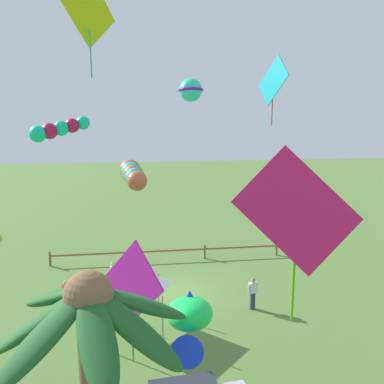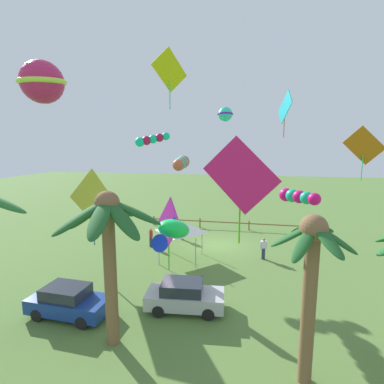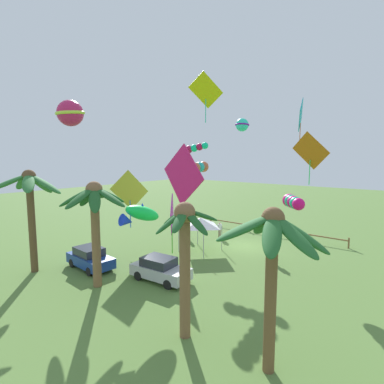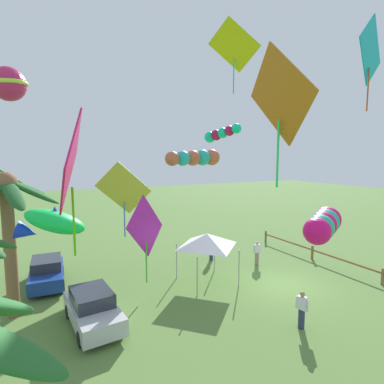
% 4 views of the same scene
% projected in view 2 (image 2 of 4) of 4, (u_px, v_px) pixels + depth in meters
% --- Properties ---
extents(ground_plane, '(120.00, 120.00, 0.00)m').
position_uv_depth(ground_plane, '(218.00, 245.00, 24.59)').
color(ground_plane, '#567A38').
extents(palm_tree_0, '(4.18, 4.36, 6.49)m').
position_uv_depth(palm_tree_0, '(108.00, 230.00, 11.69)').
color(palm_tree_0, brown).
rests_on(palm_tree_0, ground).
extents(palm_tree_1, '(2.79, 2.89, 6.04)m').
position_uv_depth(palm_tree_1, '(311.00, 267.00, 9.76)').
color(palm_tree_1, brown).
rests_on(palm_tree_1, ground).
extents(rail_fence, '(14.80, 0.12, 0.95)m').
position_uv_depth(rail_fence, '(224.00, 223.00, 29.36)').
color(rail_fence, brown).
rests_on(rail_fence, ground).
extents(parked_car_0, '(4.04, 2.05, 1.51)m').
position_uv_depth(parked_car_0, '(184.00, 296.00, 14.81)').
color(parked_car_0, '#BCBCC1').
rests_on(parked_car_0, ground).
extents(parked_car_1, '(3.98, 1.90, 1.51)m').
position_uv_depth(parked_car_1, '(69.00, 301.00, 14.29)').
color(parked_car_1, navy).
rests_on(parked_car_1, ground).
extents(spectator_0, '(0.53, 0.33, 1.59)m').
position_uv_depth(spectator_0, '(263.00, 248.00, 21.46)').
color(spectator_0, '#2D3351').
rests_on(spectator_0, ground).
extents(spectator_1, '(0.40, 0.48, 1.59)m').
position_uv_depth(spectator_1, '(151.00, 237.00, 24.10)').
color(spectator_1, '#2D3351').
rests_on(spectator_1, ground).
extents(spectator_2, '(0.31, 0.54, 1.59)m').
position_uv_depth(spectator_2, '(182.00, 231.00, 25.89)').
color(spectator_2, gray).
rests_on(spectator_2, ground).
extents(festival_tent, '(2.86, 2.86, 2.85)m').
position_uv_depth(festival_tent, '(181.00, 226.00, 21.19)').
color(festival_tent, '#9E9EA3').
rests_on(festival_tent, ground).
extents(kite_tube_0, '(1.06, 3.26, 0.88)m').
position_uv_depth(kite_tube_0, '(181.00, 163.00, 19.58)').
color(kite_tube_0, '#C15938').
extents(kite_diamond_1, '(3.35, 0.85, 4.69)m').
position_uv_depth(kite_diamond_1, '(241.00, 176.00, 12.51)').
color(kite_diamond_1, '#CE195D').
extents(kite_ball_2, '(1.24, 1.24, 1.02)m').
position_uv_depth(kite_ball_2, '(225.00, 114.00, 20.95)').
color(kite_ball_2, '#2AE0BB').
extents(kite_diamond_3, '(0.74, 2.32, 3.36)m').
position_uv_depth(kite_diamond_3, '(285.00, 108.00, 21.21)').
color(kite_diamond_3, '#11A9BE').
extents(kite_diamond_4, '(1.91, 0.26, 2.66)m').
position_uv_depth(kite_diamond_4, '(364.00, 146.00, 14.17)').
color(kite_diamond_4, '#BA670E').
extents(kite_tube_5, '(2.62, 1.58, 1.17)m').
position_uv_depth(kite_tube_5, '(151.00, 139.00, 23.57)').
color(kite_tube_5, '#0DD391').
extents(kite_diamond_6, '(2.12, 2.57, 4.58)m').
position_uv_depth(kite_diamond_6, '(168.00, 224.00, 17.52)').
color(kite_diamond_6, '#B619AC').
extents(kite_fish_7, '(1.57, 2.85, 1.58)m').
position_uv_depth(kite_fish_7, '(173.00, 231.00, 12.90)').
color(kite_fish_7, '#13DC4E').
extents(kite_diamond_8, '(0.74, 3.56, 4.97)m').
position_uv_depth(kite_diamond_8, '(92.00, 197.00, 18.46)').
color(kite_diamond_8, gold).
extents(kite_diamond_9, '(2.18, 2.44, 4.43)m').
position_uv_depth(kite_diamond_9, '(170.00, 71.00, 22.30)').
color(kite_diamond_9, '#BBC50A').
extents(kite_ball_10, '(1.82, 1.83, 1.64)m').
position_uv_depth(kite_ball_10, '(42.00, 82.00, 11.47)').
color(kite_ball_10, '#BC1F55').
extents(kite_tube_11, '(2.26, 3.01, 0.98)m').
position_uv_depth(kite_tube_11, '(297.00, 196.00, 19.13)').
color(kite_tube_11, '#DD0E71').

